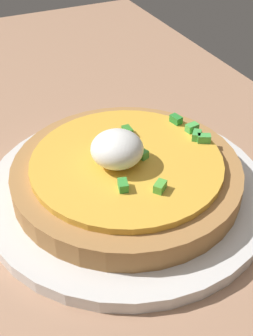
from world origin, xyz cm
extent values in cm
cube|color=#A77B5E|center=(0.00, 0.00, 1.30)|extent=(102.16, 70.48, 2.59)
cylinder|color=silver|center=(-6.32, -7.91, 3.26)|extent=(27.95, 27.95, 1.35)
cylinder|color=#AC7843|center=(-6.32, -7.91, 5.11)|extent=(22.28, 22.28, 2.35)
cylinder|color=gold|center=(-6.32, -7.91, 6.62)|extent=(18.49, 18.49, 0.67)
ellipsoid|color=white|center=(-6.45, -6.88, 8.59)|extent=(4.92, 4.92, 3.26)
cube|color=#2A8E34|center=(-2.58, -15.51, 7.36)|extent=(1.42, 1.05, 0.80)
cube|color=green|center=(-10.06, -5.80, 7.36)|extent=(1.45, 1.11, 0.80)
cube|color=#36892D|center=(-2.43, -9.84, 7.36)|extent=(1.29, 0.82, 0.80)
cube|color=green|center=(-6.14, -15.84, 7.36)|extent=(1.49, 1.44, 0.80)
cube|color=#4DB74F|center=(-4.70, -16.18, 7.36)|extent=(0.97, 1.38, 0.80)
cube|color=#55B53E|center=(-11.59, -8.63, 7.36)|extent=(1.42, 1.50, 0.80)
cube|color=#4BB44F|center=(-6.91, -16.21, 7.36)|extent=(1.30, 1.50, 0.80)
cube|color=#51AF47|center=(-6.53, -9.37, 7.36)|extent=(1.48, 1.19, 0.80)
camera|label=1|loc=(-36.84, 6.53, 32.15)|focal=47.36mm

